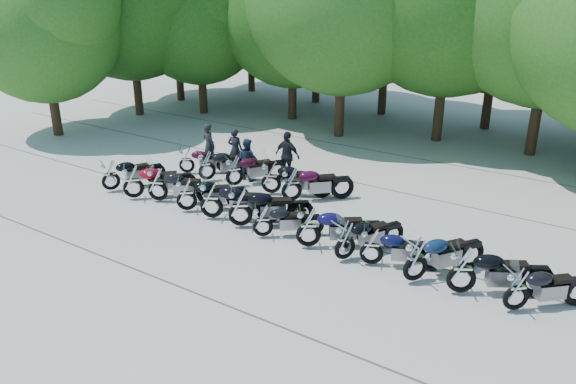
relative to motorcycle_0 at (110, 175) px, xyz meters
The scene contains 31 objects.
ground 6.82m from the motorcycle_0, ahead, with size 90.00×90.00×0.00m, color #9F9B8F.
tree_0 15.98m from the motorcycle_0, 124.55° to the left, with size 7.50×7.50×9.21m.
tree_1 12.81m from the motorcycle_0, 115.97° to the left, with size 6.97×6.97×8.55m.
tree_2 13.27m from the motorcycle_0, 92.20° to the left, with size 7.31×7.31×8.97m.
tree_9 19.08m from the motorcycle_0, 111.49° to the left, with size 7.59×7.59×9.32m.
tree_10 17.35m from the motorcycle_0, 95.23° to the left, with size 7.78×7.78×9.55m.
tree_11 16.99m from the motorcycle_0, 79.33° to the left, with size 7.56×7.56×9.28m.
tree_12 18.89m from the motorcycle_0, 61.86° to the left, with size 7.88×7.88×9.67m.
tree_16 9.86m from the motorcycle_0, 156.09° to the left, with size 6.97×6.97×8.55m.
motorcycle_0 is the anchor object (origin of this frame).
motorcycle_1 1.24m from the motorcycle_0, ahead, with size 0.74×2.42×1.37m, color #9C051B, non-canonical shape.
motorcycle_2 2.12m from the motorcycle_0, ahead, with size 0.73×2.40×1.36m, color black, non-canonical shape.
motorcycle_3 3.49m from the motorcycle_0, ahead, with size 0.70×2.29×1.30m, color black, non-canonical shape.
motorcycle_4 4.56m from the motorcycle_0, ahead, with size 0.77×2.52×1.43m, color black, non-canonical shape.
motorcycle_5 5.68m from the motorcycle_0, ahead, with size 0.77×2.53×1.43m, color black, non-canonical shape.
motorcycle_6 6.65m from the motorcycle_0, ahead, with size 0.62×2.03×1.15m, color black, non-canonical shape.
motorcycle_7 8.11m from the motorcycle_0, ahead, with size 0.74×2.44×1.38m, color #0F0D3A, non-canonical shape.
motorcycle_8 9.30m from the motorcycle_0, ahead, with size 0.69×2.26×1.28m, color black, non-canonical shape.
motorcycle_9 10.01m from the motorcycle_0, ahead, with size 0.65×2.15×1.21m, color black, non-canonical shape.
motorcycle_10 11.29m from the motorcycle_0, ahead, with size 0.74×2.43×1.37m, color #0E2240, non-canonical shape.
motorcycle_11 12.42m from the motorcycle_0, ahead, with size 0.75×2.46×1.39m, color black, non-canonical shape.
motorcycle_12 13.69m from the motorcycle_0, ahead, with size 0.67×2.19×1.24m, color black, non-canonical shape.
motorcycle_13 3.00m from the motorcycle_0, 71.56° to the left, with size 0.63×2.06×1.16m, color #3A071C, non-canonical shape.
motorcycle_14 3.41m from the motorcycle_0, 51.31° to the left, with size 0.70×2.31×1.31m, color black, non-canonical shape.
motorcycle_15 4.34m from the motorcycle_0, 39.54° to the left, with size 0.70×2.30×1.30m, color black, non-canonical shape.
motorcycle_16 5.66m from the motorcycle_0, 30.37° to the left, with size 0.74×2.42×1.37m, color black, non-canonical shape.
motorcycle_17 6.44m from the motorcycle_0, 24.56° to the left, with size 0.74×2.44×1.38m, color #390723, non-canonical shape.
rider_0 4.13m from the motorcycle_0, 74.12° to the left, with size 0.65×0.43×1.79m, color black.
rider_1 4.90m from the motorcycle_0, 48.38° to the left, with size 0.77×0.60×1.58m, color #223448.
rider_2 6.36m from the motorcycle_0, 45.22° to the left, with size 1.07×0.45×1.83m, color black.
rider_3 4.76m from the motorcycle_0, 61.50° to the left, with size 0.63×0.41×1.71m, color black.
Camera 1 is at (8.66, -11.55, 7.26)m, focal length 35.00 mm.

